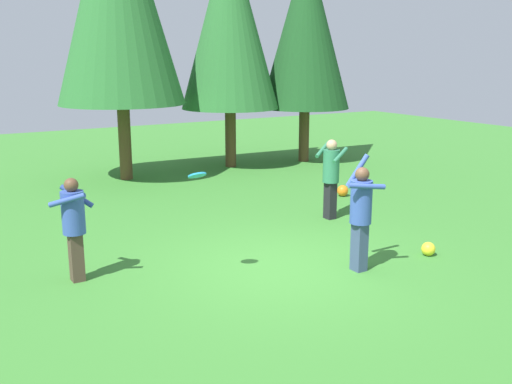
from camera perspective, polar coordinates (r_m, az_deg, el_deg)
name	(u,v)px	position (r m, az deg, el deg)	size (l,w,h in m)	color
ground_plane	(281,267)	(9.64, 2.45, -7.27)	(40.00, 40.00, 0.00)	#387A2D
person_thrower	(361,210)	(9.34, 10.12, -1.70)	(0.61, 0.61, 1.85)	#38476B
person_catcher	(74,221)	(9.20, -17.25, -2.70)	(0.71, 0.69, 1.60)	#4C382D
person_bystander	(331,172)	(12.27, 7.28, 1.92)	(0.72, 0.67, 1.67)	black
frisbee	(197,175)	(8.58, -5.72, 1.63)	(0.28, 0.27, 0.14)	#2393D1
ball_yellow	(428,249)	(10.54, 16.36, -5.31)	(0.24, 0.24, 0.24)	yellow
ball_orange	(343,191)	(14.47, 8.39, 0.12)	(0.27, 0.27, 0.27)	orange
tree_far_right	(306,28)	(18.93, 4.87, 15.57)	(2.80, 2.80, 6.69)	brown
tree_right	(229,20)	(17.94, -2.59, 16.32)	(2.92, 2.92, 6.98)	brown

